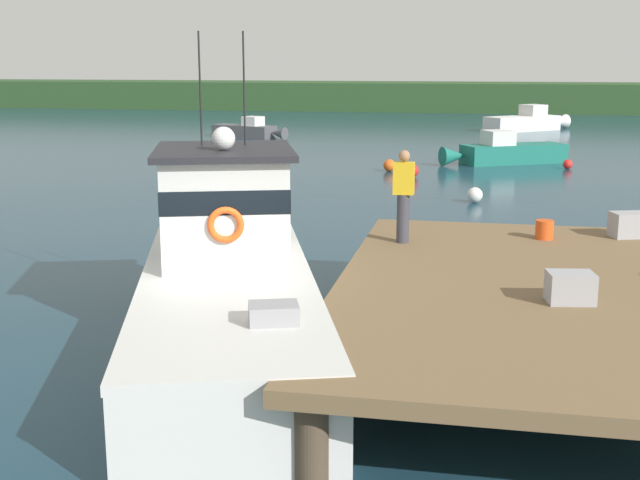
# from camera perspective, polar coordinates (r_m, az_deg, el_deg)

# --- Properties ---
(ground_plane) EXTENTS (200.00, 200.00, 0.00)m
(ground_plane) POSITION_cam_1_polar(r_m,az_deg,el_deg) (13.12, -6.41, -7.09)
(ground_plane) COLOR #193847
(dock) EXTENTS (6.00, 9.00, 1.20)m
(dock) POSITION_cam_1_polar(r_m,az_deg,el_deg) (12.27, 15.42, -3.60)
(dock) COLOR #4C3D2D
(dock) RESTS_ON ground
(main_fishing_boat) EXTENTS (4.88, 9.89, 4.80)m
(main_fishing_boat) POSITION_cam_1_polar(r_m,az_deg,el_deg) (12.79, -6.44, -2.88)
(main_fishing_boat) COLOR silver
(main_fishing_boat) RESTS_ON ground
(crate_single_far) EXTENTS (0.66, 0.53, 0.41)m
(crate_single_far) POSITION_cam_1_polar(r_m,az_deg,el_deg) (11.41, 16.94, -3.17)
(crate_single_far) COLOR #9E9EA3
(crate_single_far) RESTS_ON dock
(crate_stack_mid_dock) EXTENTS (0.71, 0.60, 0.45)m
(crate_stack_mid_dock) POSITION_cam_1_polar(r_m,az_deg,el_deg) (15.93, 20.56, 0.99)
(crate_stack_mid_dock) COLOR #9E9EA3
(crate_stack_mid_dock) RESTS_ON dock
(bait_bucket) EXTENTS (0.32, 0.32, 0.34)m
(bait_bucket) POSITION_cam_1_polar(r_m,az_deg,el_deg) (15.31, 15.27, 0.70)
(bait_bucket) COLOR #E04C19
(bait_bucket) RESTS_ON dock
(deckhand_by_the_boat) EXTENTS (0.36, 0.22, 1.63)m
(deckhand_by_the_boat) POSITION_cam_1_polar(r_m,az_deg,el_deg) (14.45, 5.80, 3.17)
(deckhand_by_the_boat) COLOR #383842
(deckhand_by_the_boat) RESTS_ON dock
(moored_boat_off_the_point) EXTENTS (5.56, 5.09, 1.60)m
(moored_boat_off_the_point) POSITION_cam_1_polar(r_m,az_deg,el_deg) (53.69, 14.16, 7.94)
(moored_boat_off_the_point) COLOR white
(moored_boat_off_the_point) RESTS_ON ground
(moored_boat_mid_harbor) EXTENTS (4.78, 2.62, 1.21)m
(moored_boat_mid_harbor) POSITION_cam_1_polar(r_m,az_deg,el_deg) (47.47, -4.96, 7.57)
(moored_boat_mid_harbor) COLOR #4C4C51
(moored_boat_mid_harbor) RESTS_ON ground
(moored_boat_outer_mooring) EXTENTS (5.45, 3.65, 1.42)m
(moored_boat_outer_mooring) POSITION_cam_1_polar(r_m,az_deg,el_deg) (36.22, 12.71, 5.95)
(moored_boat_outer_mooring) COLOR #196B5B
(moored_boat_outer_mooring) RESTS_ON ground
(mooring_buoy_inshore) EXTENTS (0.50, 0.50, 0.50)m
(mooring_buoy_inshore) POSITION_cam_1_polar(r_m,az_deg,el_deg) (31.38, 6.39, 4.79)
(mooring_buoy_inshore) COLOR red
(mooring_buoy_inshore) RESTS_ON ground
(mooring_buoy_channel_marker) EXTENTS (0.48, 0.48, 0.48)m
(mooring_buoy_channel_marker) POSITION_cam_1_polar(r_m,az_deg,el_deg) (26.06, 10.67, 3.08)
(mooring_buoy_channel_marker) COLOR silver
(mooring_buoy_channel_marker) RESTS_ON ground
(mooring_buoy_spare_mooring) EXTENTS (0.39, 0.39, 0.39)m
(mooring_buoy_spare_mooring) POSITION_cam_1_polar(r_m,az_deg,el_deg) (35.09, 16.77, 5.04)
(mooring_buoy_spare_mooring) COLOR red
(mooring_buoy_spare_mooring) RESTS_ON ground
(mooring_buoy_outer) EXTENTS (0.49, 0.49, 0.49)m
(mooring_buoy_outer) POSITION_cam_1_polar(r_m,az_deg,el_deg) (32.95, 4.83, 5.17)
(mooring_buoy_outer) COLOR #EA5B19
(mooring_buoy_outer) RESTS_ON ground
(far_shoreline) EXTENTS (120.00, 8.00, 2.40)m
(far_shoreline) POSITION_cam_1_polar(r_m,az_deg,el_deg) (73.94, 8.32, 9.80)
(far_shoreline) COLOR #284723
(far_shoreline) RESTS_ON ground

